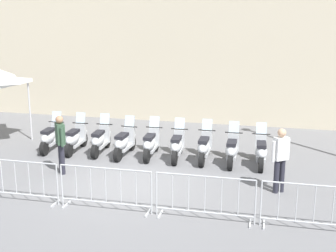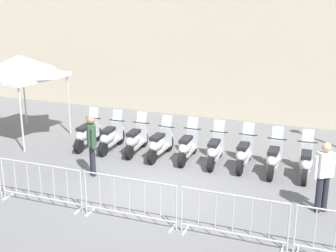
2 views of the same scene
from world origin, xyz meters
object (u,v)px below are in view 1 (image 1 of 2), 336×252
Objects in this scene: barrier_segment_4 at (314,208)px; motorcycle_3 at (124,143)px; motorcycle_8 at (261,152)px; barrier_segment_3 at (205,198)px; barrier_segment_2 at (106,189)px; motorcycle_4 at (151,144)px; officer_near_row_end at (61,141)px; motorcycle_1 at (75,139)px; motorcycle_7 at (232,150)px; motorcycle_6 at (204,147)px; motorcycle_0 at (51,138)px; barrier_segment_1 at (16,181)px; officer_mid_plaza at (280,157)px; motorcycle_5 at (177,146)px; motorcycle_2 at (100,140)px.

motorcycle_3 is at bearing 153.87° from barrier_segment_4.
motorcycle_8 reaches higher than barrier_segment_3.
barrier_segment_2 is at bearing -68.41° from motorcycle_3.
officer_near_row_end reaches higher than motorcycle_4.
barrier_segment_3 and barrier_segment_4 have the same top height.
motorcycle_1 and motorcycle_7 have the same top height.
barrier_segment_4 is (3.63, -3.57, 0.07)m from motorcycle_6.
motorcycle_3 is 2.62m from motorcycle_6.
motorcycle_0 is 0.76× the size of barrier_segment_2.
barrier_segment_1 is 1.31× the size of officer_mid_plaza.
motorcycle_3 is at bearing 7.01° from motorcycle_1.
motorcycle_4 is 4.54m from officer_mid_plaza.
motorcycle_5 is at bearing -171.39° from motorcycle_8.
motorcycle_3 is (2.58, 0.37, 0.00)m from motorcycle_0.
officer_near_row_end is (-2.67, -2.44, 0.53)m from motorcycle_5.
motorcycle_7 is at bearing 2.97° from motorcycle_6.
barrier_segment_3 is (-0.45, -4.16, 0.07)m from motorcycle_8.
motorcycle_7 is (1.73, 0.22, 0.00)m from motorcycle_5.
motorcycle_3 is at bearing -170.26° from motorcycle_8.
officer_mid_plaza is (6.00, 3.05, 0.45)m from barrier_segment_1.
officer_near_row_end reaches higher than motorcycle_5.
barrier_segment_4 is (4.48, -3.39, 0.07)m from motorcycle_5.
motorcycle_4 is 0.76× the size of barrier_segment_3.
officer_mid_plaza is at bearing -7.64° from motorcycle_1.
motorcycle_0 is 0.76× the size of barrier_segment_3.
motorcycle_6 is at bearing -177.03° from motorcycle_7.
motorcycle_7 is at bearing 95.80° from barrier_segment_3.
motorcycle_8 is (1.74, 0.22, 0.00)m from motorcycle_6.
motorcycle_0 is 2.61m from motorcycle_3.
motorcycle_4 is at bearing 68.97° from barrier_segment_1.
motorcycle_5 is at bearing 119.49° from barrier_segment_3.
motorcycle_0 is 1.00× the size of motorcycle_7.
motorcycle_2 and motorcycle_6 have the same top height.
officer_mid_plaza reaches higher than barrier_segment_1.
motorcycle_1 is at bearing -171.03° from motorcycle_8.
motorcycle_6 is 5.82m from barrier_segment_1.
officer_mid_plaza is at bearing 8.88° from officer_near_row_end.
motorcycle_4 is 4.72m from barrier_segment_3.
motorcycle_7 is 0.88m from motorcycle_8.
motorcycle_1 is 6.11m from motorcycle_8.
motorcycle_4 is 3.49m from motorcycle_8.
motorcycle_1 and motorcycle_8 have the same top height.
motorcycle_1 reaches higher than barrier_segment_2.
officer_mid_plaza is (4.30, -1.36, 0.53)m from motorcycle_4.
motorcycle_0 and motorcycle_2 have the same top height.
barrier_segment_3 is (2.13, -3.77, 0.07)m from motorcycle_5.
motorcycle_1 is 5.23m from motorcycle_7.
motorcycle_4 is at bearing 148.57° from barrier_segment_4.
motorcycle_0 and motorcycle_5 have the same top height.
barrier_segment_4 is at bearing -7.60° from officer_near_row_end.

